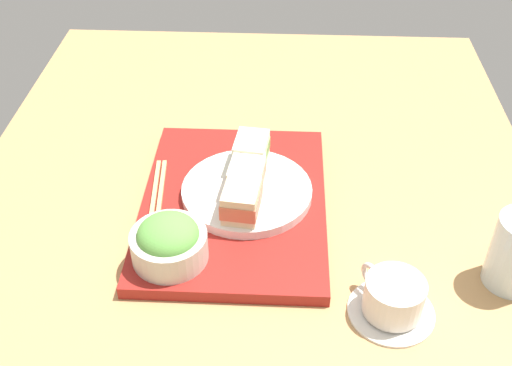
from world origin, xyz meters
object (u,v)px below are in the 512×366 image
Objects in this scene: sandwich_near at (251,152)px; salad_bowl at (169,241)px; coffee_cup at (393,299)px; sandwich_plate at (247,191)px; chopsticks_pair at (157,201)px; sandwich_far at (242,201)px; sandwich_middle at (247,176)px.

sandwich_near and salad_bowl have the same top height.
coffee_cup is (28.31, 21.02, -3.57)cm from sandwich_near.
sandwich_near is at bearing 176.25° from sandwich_plate.
chopsticks_pair is (9.02, -15.07, -3.94)cm from sandwich_near.
sandwich_far is 0.37× the size of chopsticks_pair.
sandwich_near is at bearing -143.41° from coffee_cup.
salad_bowl is at bearing -35.17° from sandwich_middle.
sandwich_near is 12.63cm from sandwich_far.
sandwich_plate is at bearing -14.04° from sandwich_middle.
sandwich_far reaches higher than sandwich_middle.
sandwich_near is 35.44cm from coffee_cup.
sandwich_middle reaches higher than chopsticks_pair.
chopsticks_pair is at bearing -118.12° from coffee_cup.
chopsticks_pair is 40.92cm from coffee_cup.
sandwich_plate is 1.78× the size of coffee_cup.
sandwich_plate is at bearing 100.51° from chopsticks_pair.
sandwich_far is 0.65× the size of coffee_cup.
sandwich_far is (6.30, -0.41, 3.34)cm from sandwich_plate.
salad_bowl is (14.87, -10.48, 2.41)cm from sandwich_plate.
salad_bowl is at bearing -27.23° from sandwich_near.
sandwich_far reaches higher than chopsticks_pair.
sandwich_plate is 3.28cm from sandwich_middle.
salad_bowl reaches higher than chopsticks_pair.
sandwich_near is at bearing 176.25° from sandwich_middle.
sandwich_plate reaches higher than chopsticks_pair.
sandwich_middle is 0.70× the size of salad_bowl.
sandwich_far is at bearing -3.75° from sandwich_plate.
salad_bowl is at bearing -102.60° from coffee_cup.
sandwich_middle is 18.22cm from salad_bowl.
coffee_cup is at bearing 44.24° from sandwich_plate.
sandwich_middle is (-0.00, 0.00, 3.28)cm from sandwich_plate.
sandwich_plate is 14.92cm from chopsticks_pair.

